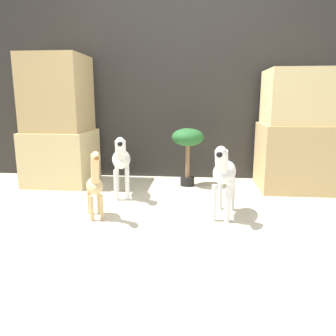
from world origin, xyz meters
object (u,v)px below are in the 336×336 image
zebra_right (224,173)px  zebra_left (121,160)px  giraffe_figurine (95,183)px  potted_palm_front (188,142)px

zebra_right → zebra_left: same height
zebra_left → giraffe_figurine: zebra_left is taller
zebra_left → potted_palm_front: (0.62, 0.48, 0.12)m
zebra_right → potted_palm_front: potted_palm_front is taller
zebra_left → giraffe_figurine: bearing=-96.5°
potted_palm_front → zebra_left: bearing=-142.4°
zebra_right → giraffe_figurine: (-1.01, -0.13, -0.08)m
zebra_left → zebra_right: bearing=-27.0°
zebra_left → potted_palm_front: bearing=37.6°
potted_palm_front → zebra_right: bearing=-71.5°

